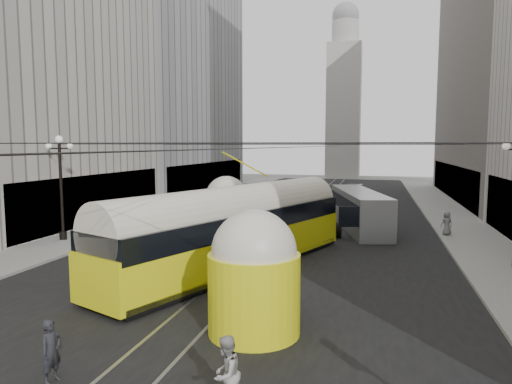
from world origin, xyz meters
The scene contains 16 objects.
road centered at (0.00, 32.50, 0.00)m, with size 20.00×85.00×0.02m, color black.
sidewalk_left centered at (-12.00, 36.00, 0.07)m, with size 4.00×72.00×0.15m, color gray.
sidewalk_right centered at (12.00, 36.00, 0.07)m, with size 4.00×72.00×0.15m, color gray.
rail_left centered at (-0.75, 32.50, 0.00)m, with size 0.12×85.00×0.04m, color gray.
rail_right centered at (0.75, 32.50, 0.00)m, with size 0.12×85.00×0.04m, color gray.
building_left_far centered at (-19.99, 48.00, 14.31)m, with size 12.60×28.60×28.60m.
distant_tower centered at (0.00, 80.00, 14.97)m, with size 6.00×6.00×31.36m.
lamppost_left_mid centered at (-12.60, 18.00, 3.74)m, with size 1.86×0.44×6.37m.
catenary centered at (0.12, 31.49, 5.88)m, with size 25.00×72.00×0.23m.
streetcar centered at (-0.50, 14.91, 1.97)m, with size 8.60×17.26×4.02m.
city_bus centered at (4.88, 27.09, 1.48)m, with size 4.81×11.03×2.71m.
sedan_white_far centered at (3.59, 47.46, 0.65)m, with size 2.80×4.81×1.42m.
sedan_dark_far centered at (-1.86, 53.95, 0.63)m, with size 2.10×4.49×1.38m.
pedestrian_crossing_a centered at (-1.80, 3.55, 0.81)m, with size 0.59×0.39×1.62m, color #222327.
pedestrian_crossing_b centered at (2.84, 3.47, 0.87)m, with size 0.84×0.66×1.74m, color #A5A19A.
pedestrian_sidewalk_right centered at (10.50, 25.57, 0.92)m, with size 0.76×0.46×1.55m, color slate.
Camera 1 is at (5.96, -5.74, 5.96)m, focal length 32.00 mm.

